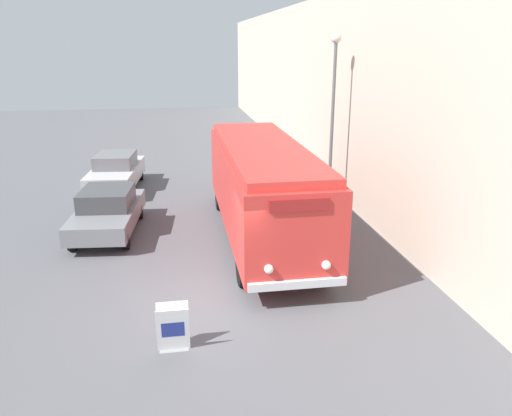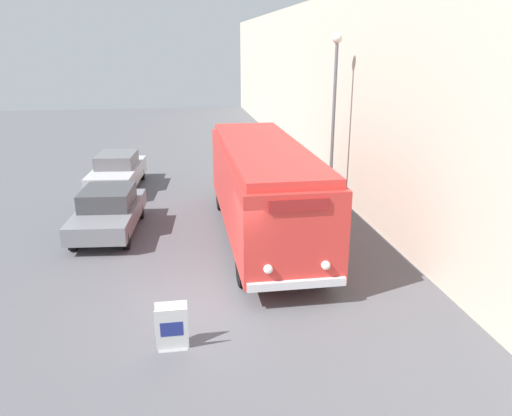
{
  "view_description": "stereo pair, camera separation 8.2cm",
  "coord_description": "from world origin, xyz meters",
  "px_view_note": "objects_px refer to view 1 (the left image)",
  "views": [
    {
      "loc": [
        -0.65,
        -10.82,
        5.99
      ],
      "look_at": [
        1.42,
        1.79,
        1.8
      ],
      "focal_mm": 35.0,
      "sensor_mm": 36.0,
      "label": 1
    },
    {
      "loc": [
        -0.57,
        -10.83,
        5.99
      ],
      "look_at": [
        1.42,
        1.79,
        1.8
      ],
      "focal_mm": 35.0,
      "sensor_mm": 36.0,
      "label": 2
    }
  ],
  "objects_px": {
    "vintage_bus": "(263,186)",
    "sign_board": "(173,329)",
    "parked_car_mid": "(116,172)",
    "streetlamp": "(333,98)",
    "parked_car_near": "(108,211)"
  },
  "relations": [
    {
      "from": "parked_car_mid",
      "to": "parked_car_near",
      "type": "bearing_deg",
      "value": -81.63
    },
    {
      "from": "vintage_bus",
      "to": "parked_car_near",
      "type": "xyz_separation_m",
      "value": [
        -4.99,
        1.3,
        -1.0
      ]
    },
    {
      "from": "vintage_bus",
      "to": "sign_board",
      "type": "xyz_separation_m",
      "value": [
        -2.9,
        -5.88,
        -1.27
      ]
    },
    {
      "from": "sign_board",
      "to": "vintage_bus",
      "type": "bearing_deg",
      "value": 63.72
    },
    {
      "from": "parked_car_mid",
      "to": "sign_board",
      "type": "bearing_deg",
      "value": -73.83
    },
    {
      "from": "parked_car_near",
      "to": "parked_car_mid",
      "type": "distance_m",
      "value": 5.4
    },
    {
      "from": "sign_board",
      "to": "streetlamp",
      "type": "height_order",
      "value": "streetlamp"
    },
    {
      "from": "sign_board",
      "to": "parked_car_mid",
      "type": "relative_size",
      "value": 0.22
    },
    {
      "from": "vintage_bus",
      "to": "sign_board",
      "type": "bearing_deg",
      "value": -116.28
    },
    {
      "from": "streetlamp",
      "to": "vintage_bus",
      "type": "bearing_deg",
      "value": -136.7
    },
    {
      "from": "parked_car_mid",
      "to": "streetlamp",
      "type": "bearing_deg",
      "value": -18.45
    },
    {
      "from": "parked_car_near",
      "to": "parked_car_mid",
      "type": "bearing_deg",
      "value": 97.95
    },
    {
      "from": "vintage_bus",
      "to": "parked_car_mid",
      "type": "distance_m",
      "value": 8.56
    },
    {
      "from": "streetlamp",
      "to": "parked_car_mid",
      "type": "relative_size",
      "value": 1.38
    },
    {
      "from": "sign_board",
      "to": "parked_car_near",
      "type": "bearing_deg",
      "value": 106.17
    }
  ]
}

